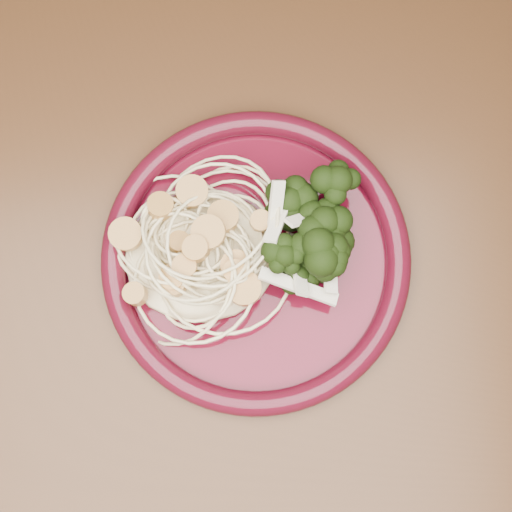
% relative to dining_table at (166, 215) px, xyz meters
% --- Properties ---
extents(dining_table, '(1.20, 0.80, 0.75)m').
position_rel_dining_table_xyz_m(dining_table, '(0.00, 0.00, 0.00)').
color(dining_table, '#472814').
rests_on(dining_table, ground).
extents(dinner_plate, '(0.28, 0.28, 0.02)m').
position_rel_dining_table_xyz_m(dinner_plate, '(0.08, -0.07, 0.11)').
color(dinner_plate, '#490816').
rests_on(dinner_plate, dining_table).
extents(spaghetti_pile, '(0.14, 0.13, 0.03)m').
position_rel_dining_table_xyz_m(spaghetti_pile, '(0.04, -0.07, 0.12)').
color(spaghetti_pile, beige).
rests_on(spaghetti_pile, dinner_plate).
extents(scallop_cluster, '(0.14, 0.14, 0.04)m').
position_rel_dining_table_xyz_m(scallop_cluster, '(0.04, -0.07, 0.15)').
color(scallop_cluster, '#CC9448').
rests_on(scallop_cluster, spaghetti_pile).
extents(broccoli_pile, '(0.11, 0.16, 0.05)m').
position_rel_dining_table_xyz_m(broccoli_pile, '(0.14, -0.08, 0.13)').
color(broccoli_pile, black).
rests_on(broccoli_pile, dinner_plate).
extents(onion_garnish, '(0.08, 0.10, 0.06)m').
position_rel_dining_table_xyz_m(onion_garnish, '(0.14, -0.08, 0.16)').
color(onion_garnish, beige).
rests_on(onion_garnish, broccoli_pile).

